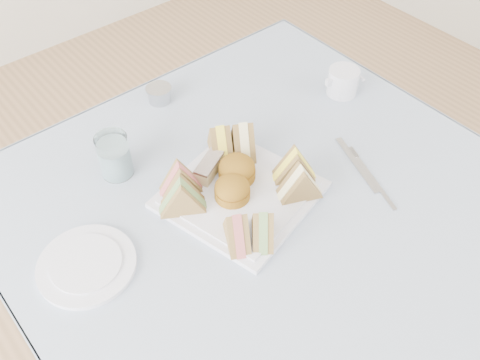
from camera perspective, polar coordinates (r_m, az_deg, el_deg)
table at (r=1.40m, az=2.70°, el=-12.69°), size 0.90×0.90×0.74m
tablecloth at (r=1.09m, az=3.38°, el=-2.80°), size 1.02×1.02×0.01m
serving_plate at (r=1.10m, az=0.00°, el=-1.56°), size 0.33×0.33×0.01m
sandwich_fl_a at (r=0.99m, az=-0.36°, el=-5.11°), size 0.07×0.09×0.08m
sandwich_fl_b at (r=1.00m, az=2.45°, el=-4.81°), size 0.08×0.09×0.07m
sandwich_fr_a at (r=1.10m, az=5.88°, el=1.69°), size 0.10×0.08×0.08m
sandwich_fr_b at (r=1.07m, az=6.47°, el=-0.15°), size 0.10×0.08×0.08m
sandwich_bl_a at (r=1.04m, az=-6.21°, el=-1.57°), size 0.10×0.09×0.08m
sandwich_bl_b at (r=1.08m, az=-6.41°, el=0.26°), size 0.10×0.07×0.08m
sandwich_br_a at (r=1.15m, az=0.31°, el=4.53°), size 0.09×0.10×0.08m
sandwich_br_b at (r=1.15m, az=-2.13°, el=4.25°), size 0.08×0.10×0.08m
scone_left at (r=1.07m, az=-0.83°, el=-1.00°), size 0.08×0.08×0.05m
scone_right at (r=1.11m, az=-0.33°, el=1.14°), size 0.11×0.11×0.05m
pastry_slice at (r=1.12m, az=-3.30°, el=1.32°), size 0.09×0.06×0.04m
side_plate at (r=1.04m, az=-16.04°, el=-8.72°), size 0.23×0.23×0.01m
water_glass at (r=1.15m, az=-13.26°, el=2.54°), size 0.08×0.08×0.10m
tea_strainer at (r=1.34m, az=-8.60°, el=8.97°), size 0.07×0.07×0.04m
knife at (r=1.19m, az=12.37°, el=1.63°), size 0.07×0.17×0.00m
fork at (r=1.16m, az=14.23°, el=-0.29°), size 0.06×0.15×0.00m
creamer_jug at (r=1.36m, az=10.92°, el=10.27°), size 0.09×0.09×0.07m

